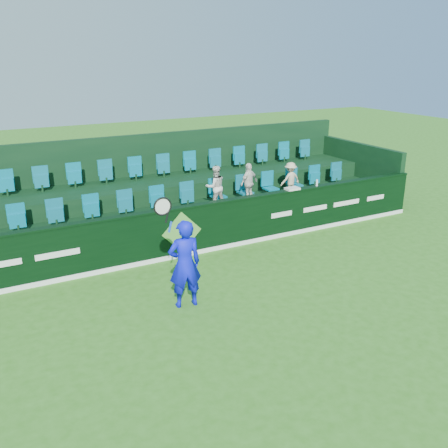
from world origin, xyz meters
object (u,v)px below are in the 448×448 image
spectator_right (290,179)px  tennis_player (185,263)px  spectator_middle (249,183)px  spectator_left (215,187)px  drinks_bottle (317,183)px  towel (292,189)px

spectator_right → tennis_player: bearing=32.8°
tennis_player → spectator_middle: 5.23m
spectator_middle → spectator_left: bearing=-19.0°
tennis_player → drinks_bottle: size_ratio=13.22×
tennis_player → spectator_left: size_ratio=2.05×
tennis_player → towel: bearing=29.2°
towel → spectator_right: bearing=56.9°
spectator_left → drinks_bottle: spectator_left is taller
towel → drinks_bottle: (0.88, 0.00, 0.07)m
spectator_left → drinks_bottle: size_ratio=6.43×
tennis_player → towel: size_ratio=6.26×
tennis_player → towel: (4.51, 2.52, 0.42)m
spectator_middle → spectator_right: 1.51m
tennis_player → spectator_right: 6.39m
towel → spectator_left: bearing=149.5°
tennis_player → spectator_left: 4.50m
spectator_left → spectator_middle: bearing=-174.8°
spectator_left → drinks_bottle: (2.78, -1.12, 0.03)m
tennis_player → drinks_bottle: (5.39, 2.52, 0.48)m
spectator_middle → spectator_right: spectator_middle is taller
spectator_right → spectator_left: bearing=-2.0°
tennis_player → towel: 5.18m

